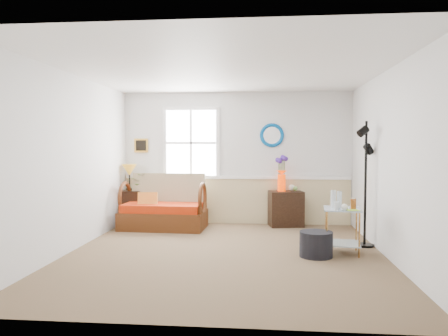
# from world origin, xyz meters

# --- Properties ---
(floor) EXTENTS (4.50, 5.00, 0.01)m
(floor) POSITION_xyz_m (0.00, 0.00, 0.00)
(floor) COLOR brown
(floor) RESTS_ON ground
(ceiling) EXTENTS (4.50, 5.00, 0.01)m
(ceiling) POSITION_xyz_m (0.00, 0.00, 2.60)
(ceiling) COLOR white
(ceiling) RESTS_ON walls
(walls) EXTENTS (4.51, 5.01, 2.60)m
(walls) POSITION_xyz_m (0.00, 0.00, 1.30)
(walls) COLOR silver
(walls) RESTS_ON floor
(wainscot) EXTENTS (4.46, 0.02, 0.90)m
(wainscot) POSITION_xyz_m (0.00, 2.48, 0.45)
(wainscot) COLOR tan
(wainscot) RESTS_ON walls
(chair_rail) EXTENTS (4.46, 0.04, 0.06)m
(chair_rail) POSITION_xyz_m (0.00, 2.47, 0.92)
(chair_rail) COLOR white
(chair_rail) RESTS_ON walls
(window) EXTENTS (1.14, 0.06, 1.44)m
(window) POSITION_xyz_m (-0.90, 2.47, 1.60)
(window) COLOR white
(window) RESTS_ON walls
(picture) EXTENTS (0.28, 0.03, 0.28)m
(picture) POSITION_xyz_m (-1.92, 2.48, 1.55)
(picture) COLOR #B6852E
(picture) RESTS_ON walls
(mirror) EXTENTS (0.47, 0.07, 0.47)m
(mirror) POSITION_xyz_m (0.70, 2.48, 1.75)
(mirror) COLOR #0068C9
(mirror) RESTS_ON walls
(loveseat) EXTENTS (1.58, 0.93, 1.01)m
(loveseat) POSITION_xyz_m (-1.31, 1.82, 0.51)
(loveseat) COLOR #4D270F
(loveseat) RESTS_ON floor
(throw_pillow) EXTENTS (0.37, 0.13, 0.36)m
(throw_pillow) POSITION_xyz_m (-1.58, 1.71, 0.51)
(throw_pillow) COLOR #E75A07
(throw_pillow) RESTS_ON loveseat
(lamp_stand) EXTENTS (0.43, 0.43, 0.67)m
(lamp_stand) POSITION_xyz_m (-2.05, 2.19, 0.33)
(lamp_stand) COLOR #321C10
(lamp_stand) RESTS_ON floor
(table_lamp) EXTENTS (0.37, 0.37, 0.51)m
(table_lamp) POSITION_xyz_m (-2.08, 2.21, 0.92)
(table_lamp) COLOR #B57F1F
(table_lamp) RESTS_ON lamp_stand
(potted_plant) EXTENTS (0.39, 0.41, 0.26)m
(potted_plant) POSITION_xyz_m (-1.90, 2.24, 0.80)
(potted_plant) COLOR #5B853B
(potted_plant) RESTS_ON lamp_stand
(cabinet) EXTENTS (0.70, 0.52, 0.68)m
(cabinet) POSITION_xyz_m (0.97, 2.26, 0.34)
(cabinet) COLOR #321C10
(cabinet) RESTS_ON floor
(flower_vase) EXTENTS (0.24, 0.24, 0.67)m
(flower_vase) POSITION_xyz_m (0.89, 2.28, 1.01)
(flower_vase) COLOR red
(flower_vase) RESTS_ON cabinet
(side_table) EXTENTS (0.57, 0.57, 0.65)m
(side_table) POSITION_xyz_m (1.67, 0.21, 0.33)
(side_table) COLOR #A07035
(side_table) RESTS_ON floor
(tabletop_items) EXTENTS (0.50, 0.50, 0.25)m
(tabletop_items) POSITION_xyz_m (1.69, 0.15, 0.78)
(tabletop_items) COLOR silver
(tabletop_items) RESTS_ON side_table
(floor_lamp) EXTENTS (0.37, 0.37, 1.92)m
(floor_lamp) POSITION_xyz_m (2.10, 0.69, 0.96)
(floor_lamp) COLOR black
(floor_lamp) RESTS_ON floor
(ottoman) EXTENTS (0.49, 0.49, 0.35)m
(ottoman) POSITION_xyz_m (1.28, -0.02, 0.18)
(ottoman) COLOR black
(ottoman) RESTS_ON floor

